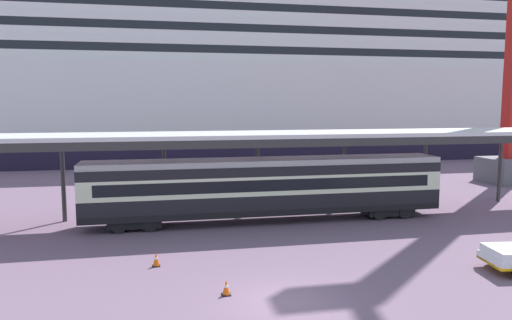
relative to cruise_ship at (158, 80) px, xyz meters
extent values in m
plane|color=slate|center=(4.29, -54.34, -10.96)|extent=(400.00, 400.00, 0.00)
cube|color=black|center=(-0.01, 0.01, -9.05)|extent=(176.55, 25.59, 3.81)
cube|color=silver|center=(-0.01, 0.01, -2.70)|extent=(176.55, 25.59, 8.90)
cube|color=silver|center=(-0.01, 0.01, 3.09)|extent=(162.43, 23.54, 2.68)
cube|color=black|center=(-0.01, -11.71, 3.23)|extent=(155.37, 0.12, 0.96)
cube|color=silver|center=(-0.01, 0.01, 5.77)|extent=(155.93, 22.60, 2.68)
cube|color=black|center=(-0.01, -11.24, 5.90)|extent=(149.15, 0.12, 0.96)
cube|color=silver|center=(-0.01, 0.01, 8.45)|extent=(149.43, 21.66, 2.68)
cube|color=black|center=(-0.01, -10.77, 8.58)|extent=(142.94, 0.12, 0.96)
cube|color=silver|center=(6.41, -41.05, -5.33)|extent=(44.98, 5.27, 0.25)
cube|color=#2F2F2F|center=(6.41, -43.59, -5.70)|extent=(44.98, 0.20, 0.50)
cylinder|color=#2F2F2F|center=(-6.44, -38.82, -8.21)|extent=(0.28, 0.28, 5.51)
cylinder|color=#2F2F2F|center=(-0.01, -38.82, -8.21)|extent=(0.28, 0.28, 5.51)
cylinder|color=#2F2F2F|center=(6.41, -38.82, -8.21)|extent=(0.28, 0.28, 5.51)
cylinder|color=#2F2F2F|center=(12.84, -38.82, -8.21)|extent=(0.28, 0.28, 5.51)
cylinder|color=#2F2F2F|center=(19.26, -38.82, -8.21)|extent=(0.28, 0.28, 5.51)
cylinder|color=#2F2F2F|center=(25.69, -38.82, -8.21)|extent=(0.28, 0.28, 5.51)
cube|color=black|center=(6.41, -41.55, -10.11)|extent=(23.03, 2.80, 0.40)
cube|color=black|center=(6.41, -41.55, -9.46)|extent=(23.03, 2.80, 0.90)
cube|color=beige|center=(6.41, -41.55, -8.41)|extent=(23.03, 2.80, 1.20)
cube|color=black|center=(6.41, -42.92, -8.36)|extent=(21.18, 0.08, 0.72)
cube|color=black|center=(6.41, -41.55, -7.51)|extent=(23.03, 2.80, 0.60)
cube|color=#ADADAD|center=(6.41, -41.55, -7.03)|extent=(23.03, 2.69, 0.36)
cube|color=black|center=(-1.88, -41.55, -10.51)|extent=(3.20, 2.35, 0.50)
cylinder|color=black|center=(-2.78, -42.73, -10.54)|extent=(0.84, 0.12, 0.84)
cylinder|color=black|center=(-0.98, -42.73, -10.54)|extent=(0.84, 0.12, 0.84)
cube|color=black|center=(14.70, -41.55, -10.51)|extent=(3.20, 2.35, 0.50)
cylinder|color=black|center=(13.80, -42.73, -10.54)|extent=(0.84, 0.12, 0.84)
cylinder|color=black|center=(15.60, -42.73, -10.54)|extent=(0.84, 0.12, 0.84)
cylinder|color=black|center=(15.16, -52.12, -10.56)|extent=(0.82, 0.35, 0.80)
cube|color=black|center=(-0.65, -49.07, -10.94)|extent=(0.36, 0.36, 0.04)
cone|color=#EA590F|center=(-0.65, -49.07, -10.60)|extent=(0.30, 0.30, 0.64)
cylinder|color=white|center=(-0.65, -49.07, -10.57)|extent=(0.17, 0.17, 0.09)
cube|color=black|center=(2.08, -53.19, -10.94)|extent=(0.36, 0.36, 0.04)
cone|color=#EA590F|center=(2.08, -53.19, -10.62)|extent=(0.30, 0.30, 0.60)
cylinder|color=white|center=(2.08, -53.19, -10.59)|extent=(0.17, 0.17, 0.08)
cube|color=#595960|center=(32.74, -31.11, -9.76)|extent=(4.40, 4.40, 2.40)
camera|label=1|loc=(-0.57, -71.90, -3.31)|focal=34.35mm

